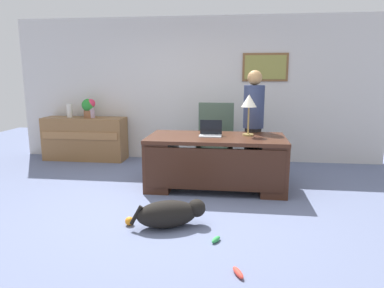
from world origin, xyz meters
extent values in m
plane|color=slate|center=(0.00, 0.00, 0.00)|extent=(12.00, 12.00, 0.00)
cube|color=silver|center=(0.00, 2.60, 1.35)|extent=(7.00, 0.12, 2.70)
cube|color=brown|center=(1.29, 2.52, 1.77)|extent=(0.82, 0.03, 0.51)
cube|color=olive|center=(1.29, 2.50, 1.77)|extent=(0.74, 0.01, 0.43)
cube|color=#422316|center=(0.51, 0.83, 0.74)|extent=(1.97, 0.97, 0.05)
cube|color=#422316|center=(-0.30, 0.83, 0.36)|extent=(0.36, 0.91, 0.72)
cube|color=#422316|center=(1.32, 0.83, 0.36)|extent=(0.36, 0.91, 0.72)
cube|color=#381E13|center=(0.51, 0.38, 0.39)|extent=(1.87, 0.04, 0.57)
cube|color=olive|center=(-2.13, 2.25, 0.41)|extent=(1.58, 0.48, 0.83)
cube|color=#A16F40|center=(-2.13, 2.00, 0.51)|extent=(1.48, 0.02, 0.14)
cube|color=#475B4C|center=(0.44, 1.64, 0.37)|extent=(0.60, 0.58, 0.18)
cylinder|color=black|center=(0.44, 1.64, 0.14)|extent=(0.10, 0.10, 0.28)
cylinder|color=black|center=(0.44, 1.64, 0.03)|extent=(0.52, 0.52, 0.05)
cube|color=#475B4C|center=(0.44, 1.88, 0.81)|extent=(0.60, 0.12, 0.70)
cube|color=#475B4C|center=(0.18, 1.64, 0.57)|extent=(0.08, 0.50, 0.22)
cube|color=#475B4C|center=(0.70, 1.64, 0.57)|extent=(0.08, 0.50, 0.22)
cylinder|color=#262323|center=(1.06, 1.39, 0.41)|extent=(0.26, 0.26, 0.82)
cylinder|color=navy|center=(1.06, 1.39, 1.15)|extent=(0.32, 0.32, 0.66)
sphere|color=#AF814E|center=(1.06, 1.39, 1.59)|extent=(0.23, 0.23, 0.23)
ellipsoid|color=black|center=(0.07, -0.63, 0.15)|extent=(0.73, 0.51, 0.30)
sphere|color=black|center=(0.38, -0.51, 0.19)|extent=(0.20, 0.20, 0.20)
cylinder|color=black|center=(-0.24, -0.74, 0.17)|extent=(0.15, 0.09, 0.21)
cube|color=#B2B5BA|center=(0.43, 0.82, 0.77)|extent=(0.32, 0.22, 0.01)
cube|color=black|center=(0.43, 0.92, 0.89)|extent=(0.32, 0.01, 0.21)
cylinder|color=#9E8447|center=(0.97, 0.96, 0.78)|extent=(0.16, 0.16, 0.02)
cylinder|color=#9E8447|center=(0.97, 0.96, 0.99)|extent=(0.02, 0.02, 0.39)
cone|color=silver|center=(0.97, 0.96, 1.27)|extent=(0.22, 0.22, 0.18)
cylinder|color=#B599AB|center=(-1.97, 2.25, 0.93)|extent=(0.12, 0.12, 0.20)
sphere|color=#E53556|center=(-1.97, 2.25, 1.10)|extent=(0.17, 0.17, 0.17)
cylinder|color=silver|center=(-2.41, 2.25, 0.96)|extent=(0.11, 0.11, 0.26)
cylinder|color=brown|center=(-2.03, 2.25, 0.90)|extent=(0.18, 0.18, 0.14)
sphere|color=#2C8D33|center=(-2.03, 2.25, 1.07)|extent=(0.24, 0.24, 0.24)
sphere|color=orange|center=(-0.36, -0.63, 0.05)|extent=(0.10, 0.10, 0.10)
ellipsoid|color=green|center=(0.62, -0.90, 0.03)|extent=(0.11, 0.15, 0.05)
ellipsoid|color=#E53F33|center=(0.84, -1.48, 0.03)|extent=(0.12, 0.19, 0.05)
camera|label=1|loc=(0.80, -4.15, 1.64)|focal=32.83mm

